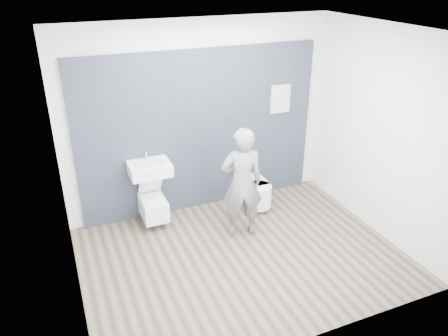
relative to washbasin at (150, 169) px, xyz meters
name	(u,v)px	position (x,y,z in m)	size (l,w,h in m)	color
ground	(242,256)	(0.85, -1.23, -0.87)	(4.00, 4.00, 0.00)	brown
room_shell	(245,130)	(0.85, -1.23, 0.87)	(4.00, 4.00, 4.00)	silver
tile_wall	(203,203)	(0.85, 0.24, -0.87)	(3.60, 0.06, 2.40)	black
washbasin	(150,169)	(0.00, 0.00, 0.00)	(0.57, 0.42, 0.42)	white
toilet_square	(153,206)	(0.00, -0.03, -0.58)	(0.34, 0.50, 0.61)	white
toilet_rounded	(255,192)	(1.58, -0.12, -0.64)	(0.39, 0.66, 0.36)	white
info_placard	(275,190)	(2.12, 0.20, -0.87)	(0.32, 0.03, 0.43)	white
visitor	(242,183)	(1.06, -0.73, -0.09)	(0.57, 0.37, 1.56)	slate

